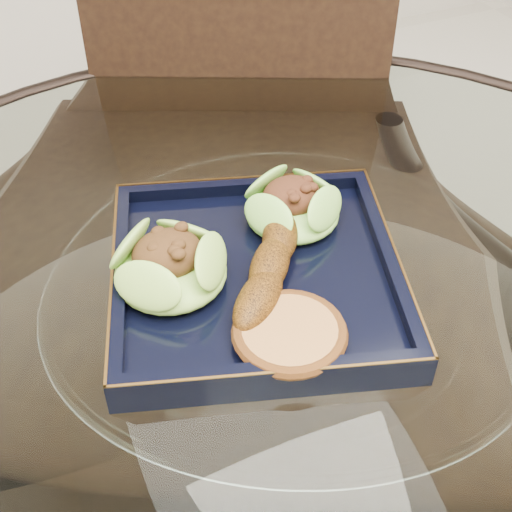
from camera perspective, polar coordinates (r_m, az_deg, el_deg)
name	(u,v)px	position (r m, az deg, el deg)	size (l,w,h in m)	color
dining_table	(283,431)	(0.78, 2.19, -13.80)	(1.13, 1.13, 0.77)	white
dining_chair	(238,228)	(1.05, -1.42, 2.26)	(0.59, 0.59, 1.03)	black
navy_plate	(256,279)	(0.68, 0.00, -1.87)	(0.27, 0.27, 0.02)	black
lettuce_wrap_left	(170,268)	(0.66, -6.89, -0.95)	(0.10, 0.10, 0.04)	#72AE32
lettuce_wrap_right	(292,208)	(0.72, 2.93, 3.84)	(0.10, 0.10, 0.03)	#63B033
roasted_plantain	(270,265)	(0.66, 1.12, -0.74)	(0.17, 0.04, 0.03)	#64380A
crumb_patty	(290,335)	(0.61, 2.70, -6.32)	(0.09, 0.09, 0.02)	#AE6E3A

